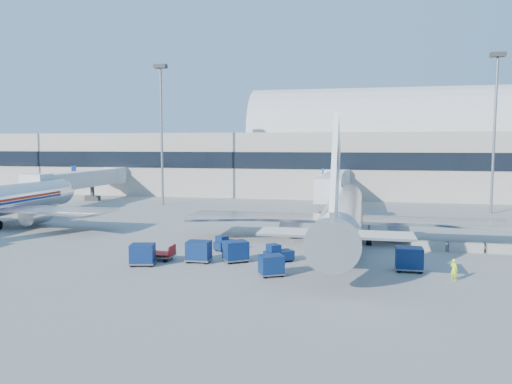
% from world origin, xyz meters
% --- Properties ---
extents(ground, '(260.00, 260.00, 0.00)m').
position_xyz_m(ground, '(0.00, 0.00, 0.00)').
color(ground, gray).
rests_on(ground, ground).
extents(terminal, '(170.00, 28.15, 21.00)m').
position_xyz_m(terminal, '(-13.60, 55.96, 7.52)').
color(terminal, '#B2AA9E').
rests_on(terminal, ground).
extents(airliner_main, '(32.00, 37.26, 12.07)m').
position_xyz_m(airliner_main, '(10.00, 4.51, 2.93)').
color(airliner_main, silver).
rests_on(airliner_main, ground).
extents(jetbridge_near, '(4.40, 27.50, 6.25)m').
position_xyz_m(jetbridge_near, '(7.60, 30.81, 3.93)').
color(jetbridge_near, silver).
rests_on(jetbridge_near, ground).
extents(jetbridge_mid, '(4.40, 27.50, 6.25)m').
position_xyz_m(jetbridge_mid, '(-34.40, 30.81, 3.93)').
color(jetbridge_mid, silver).
rests_on(jetbridge_mid, ground).
extents(mast_west, '(2.00, 1.20, 22.60)m').
position_xyz_m(mast_west, '(-20.00, 30.00, 14.79)').
color(mast_west, slate).
rests_on(mast_west, ground).
extents(mast_east, '(2.00, 1.20, 22.60)m').
position_xyz_m(mast_east, '(30.00, 30.00, 14.79)').
color(mast_east, slate).
rests_on(mast_east, ground).
extents(barrier_near, '(3.00, 0.55, 0.90)m').
position_xyz_m(barrier_near, '(18.00, 2.00, 0.45)').
color(barrier_near, '#9E9E96').
rests_on(barrier_near, ground).
extents(barrier_mid, '(3.00, 0.55, 0.90)m').
position_xyz_m(barrier_mid, '(21.30, 2.00, 0.45)').
color(barrier_mid, '#9E9E96').
rests_on(barrier_mid, ground).
extents(barrier_far, '(3.00, 0.55, 0.90)m').
position_xyz_m(barrier_far, '(24.60, 2.00, 0.45)').
color(barrier_far, '#9E9E96').
rests_on(barrier_far, ground).
extents(tug_lead, '(2.61, 2.44, 1.56)m').
position_xyz_m(tug_lead, '(5.01, -5.47, 0.71)').
color(tug_lead, '#0A1E4C').
rests_on(tug_lead, ground).
extents(tug_right, '(2.41, 2.12, 1.42)m').
position_xyz_m(tug_right, '(9.80, -2.23, 0.65)').
color(tug_right, '#0A1E4C').
rests_on(tug_right, ground).
extents(tug_left, '(2.13, 2.43, 1.43)m').
position_xyz_m(tug_left, '(-0.57, -1.93, 0.65)').
color(tug_left, '#0A1E4C').
rests_on(tug_left, ground).
extents(cart_train_a, '(2.54, 2.42, 1.78)m').
position_xyz_m(cart_train_a, '(1.52, -6.13, 0.95)').
color(cart_train_a, '#0A1E4C').
rests_on(cart_train_a, ground).
extents(cart_train_b, '(2.05, 1.58, 1.79)m').
position_xyz_m(cart_train_b, '(-1.50, -6.84, 0.96)').
color(cart_train_b, '#0A1E4C').
rests_on(cart_train_b, ground).
extents(cart_train_c, '(2.29, 1.93, 1.77)m').
position_xyz_m(cart_train_c, '(-5.64, -8.89, 0.95)').
color(cart_train_c, '#0A1E4C').
rests_on(cart_train_c, ground).
extents(cart_solo_near, '(2.25, 2.07, 1.59)m').
position_xyz_m(cart_solo_near, '(5.26, -9.94, 0.85)').
color(cart_solo_near, '#0A1E4C').
rests_on(cart_solo_near, ground).
extents(cart_solo_far, '(2.15, 1.64, 1.88)m').
position_xyz_m(cart_solo_far, '(15.55, -6.27, 1.01)').
color(cart_solo_far, '#0A1E4C').
rests_on(cart_solo_far, ground).
extents(cart_open_red, '(2.45, 1.76, 0.65)m').
position_xyz_m(cart_open_red, '(-5.01, -6.83, 0.46)').
color(cart_open_red, slate).
rests_on(cart_open_red, ground).
extents(ramp_worker, '(0.69, 0.70, 1.62)m').
position_xyz_m(ramp_worker, '(18.48, -8.42, 0.81)').
color(ramp_worker, '#A7DA16').
rests_on(ramp_worker, ground).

